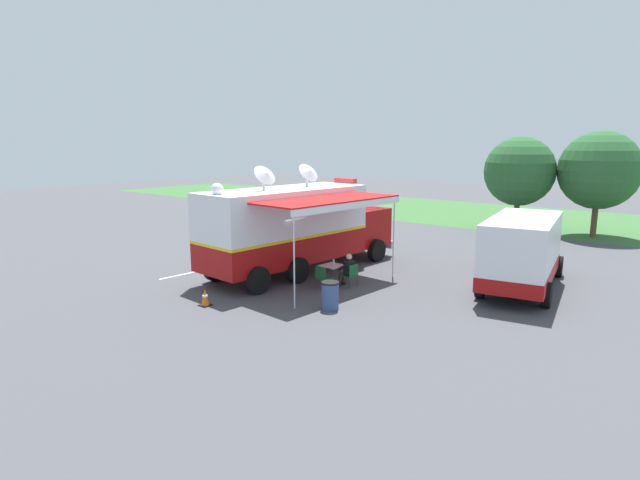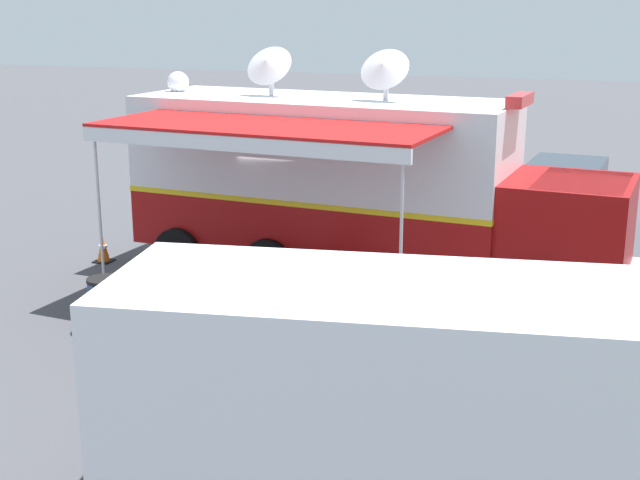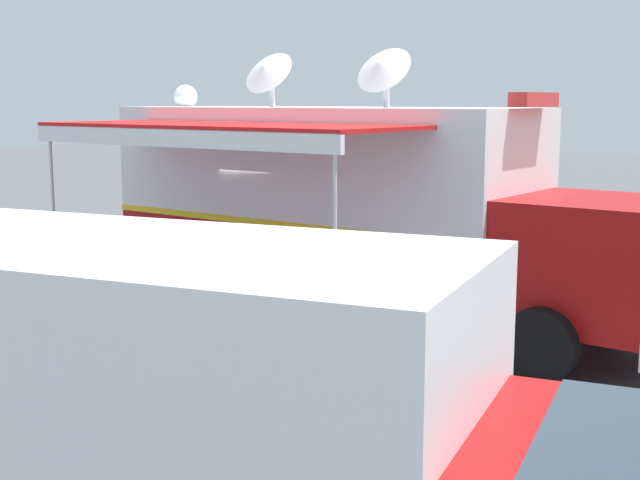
% 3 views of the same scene
% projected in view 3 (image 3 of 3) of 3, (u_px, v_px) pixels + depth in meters
% --- Properties ---
extents(ground_plane, '(100.00, 100.00, 0.00)m').
position_uv_depth(ground_plane, '(322.00, 314.00, 14.79)').
color(ground_plane, '#47474C').
extents(lot_stripe, '(0.46, 4.80, 0.01)m').
position_uv_depth(lot_stripe, '(353.00, 275.00, 18.11)').
color(lot_stripe, silver).
rests_on(lot_stripe, ground).
extents(command_truck, '(5.25, 9.64, 4.53)m').
position_uv_depth(command_truck, '(358.00, 204.00, 14.01)').
color(command_truck, '#9E0F0F').
rests_on(command_truck, ground).
extents(folding_table, '(0.85, 0.85, 0.73)m').
position_uv_depth(folding_table, '(242.00, 302.00, 12.71)').
color(folding_table, silver).
rests_on(folding_table, ground).
extents(water_bottle, '(0.07, 0.07, 0.22)m').
position_uv_depth(water_bottle, '(246.00, 292.00, 12.64)').
color(water_bottle, silver).
rests_on(water_bottle, folding_table).
extents(folding_chair_at_table, '(0.51, 0.51, 0.87)m').
position_uv_depth(folding_chair_at_table, '(212.00, 325.00, 12.03)').
color(folding_chair_at_table, '#19562D').
rests_on(folding_chair_at_table, ground).
extents(folding_chair_beside_table, '(0.51, 0.51, 0.87)m').
position_uv_depth(folding_chair_beside_table, '(189.00, 308.00, 13.02)').
color(folding_chair_beside_table, '#19562D').
rests_on(folding_chair_beside_table, ground).
extents(seated_responder, '(0.68, 0.58, 1.25)m').
position_uv_depth(seated_responder, '(221.00, 313.00, 12.15)').
color(seated_responder, black).
rests_on(seated_responder, ground).
extents(trash_bin, '(0.57, 0.57, 0.91)m').
position_uv_depth(trash_bin, '(36.00, 319.00, 12.59)').
color(trash_bin, '#384C7F').
rests_on(trash_bin, ground).
extents(traffic_cone, '(0.36, 0.36, 0.58)m').
position_uv_depth(traffic_cone, '(102.00, 275.00, 16.68)').
color(traffic_cone, black).
rests_on(traffic_cone, ground).
extents(support_truck, '(3.23, 7.05, 2.70)m').
position_uv_depth(support_truck, '(166.00, 440.00, 5.72)').
color(support_truck, white).
rests_on(support_truck, ground).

